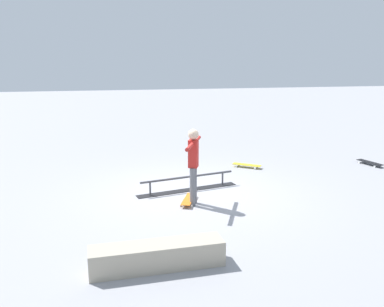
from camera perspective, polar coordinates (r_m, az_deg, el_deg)
name	(u,v)px	position (r m, az deg, el deg)	size (l,w,h in m)	color
ground_plane	(193,193)	(9.65, 0.20, -5.43)	(60.00, 60.00, 0.00)	#9E9EA3
grind_rail	(188,184)	(9.81, -0.58, -4.18)	(2.46, 0.80, 0.35)	black
skate_ledge	(157,256)	(6.40, -4.76, -13.68)	(2.00, 0.44, 0.38)	#B2A893
skater_main	(193,161)	(8.68, 0.18, -1.07)	(0.57, 1.23, 1.62)	slate
skateboard_main	(189,199)	(9.03, -0.46, -6.25)	(0.48, 0.82, 0.09)	orange
loose_skateboard_yellow	(247,165)	(11.89, 7.45, -1.56)	(0.77, 0.63, 0.09)	yellow
loose_skateboard_black	(370,162)	(13.11, 23.03, -1.13)	(0.41, 0.82, 0.09)	black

